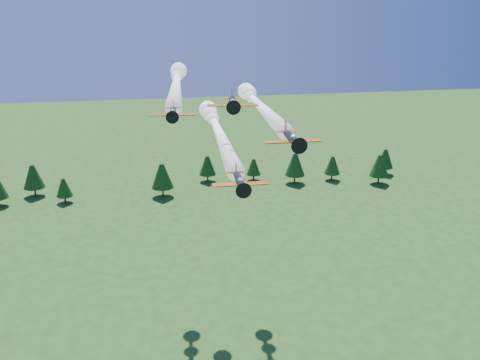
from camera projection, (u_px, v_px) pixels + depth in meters
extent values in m
cylinder|color=black|center=(239.00, 181.00, 69.11)|extent=(1.19, 5.29, 0.97)
cone|color=black|center=(243.00, 189.00, 66.23)|extent=(1.01, 0.92, 0.97)
cone|color=black|center=(243.00, 190.00, 65.69)|extent=(0.45, 0.46, 0.43)
cylinder|color=black|center=(244.00, 191.00, 65.53)|extent=(2.04, 0.12, 2.04)
cube|color=#C55412|center=(240.00, 184.00, 68.84)|extent=(7.24, 1.61, 0.12)
cube|color=#C55412|center=(236.00, 172.00, 72.33)|extent=(2.85, 0.94, 0.07)
cube|color=#C55412|center=(236.00, 167.00, 72.17)|extent=(0.13, 0.93, 1.41)
ellipsoid|color=#88A7D2|center=(240.00, 180.00, 68.16)|extent=(0.75, 1.20, 0.61)
sphere|color=white|center=(214.00, 120.00, 104.07)|extent=(2.30, 2.30, 2.30)
sphere|color=white|center=(212.00, 115.00, 108.50)|extent=(3.00, 3.00, 3.00)
sphere|color=white|center=(210.00, 110.00, 112.93)|extent=(3.70, 3.70, 3.70)
cylinder|color=black|center=(173.00, 112.00, 75.52)|extent=(1.25, 4.73, 0.87)
cone|color=black|center=(172.00, 116.00, 72.95)|extent=(0.93, 0.85, 0.87)
cone|color=black|center=(172.00, 117.00, 72.46)|extent=(0.41, 0.42, 0.38)
cylinder|color=black|center=(172.00, 117.00, 72.32)|extent=(1.82, 0.19, 1.82)
cube|color=#C55412|center=(173.00, 115.00, 75.28)|extent=(6.48, 1.70, 0.10)
cube|color=#C55412|center=(173.00, 108.00, 78.40)|extent=(2.56, 0.94, 0.06)
cube|color=#C55412|center=(173.00, 103.00, 78.26)|extent=(0.15, 0.83, 1.26)
ellipsoid|color=#88A7D2|center=(173.00, 111.00, 74.67)|extent=(0.71, 1.09, 0.54)
sphere|color=white|center=(177.00, 76.00, 111.28)|extent=(2.30, 2.30, 2.30)
sphere|color=white|center=(177.00, 73.00, 115.87)|extent=(3.00, 3.00, 3.00)
sphere|color=white|center=(178.00, 70.00, 120.46)|extent=(3.70, 3.70, 3.70)
cylinder|color=black|center=(292.00, 138.00, 78.72)|extent=(1.33, 6.19, 1.14)
cone|color=black|center=(298.00, 144.00, 75.36)|extent=(1.17, 1.06, 1.14)
cone|color=black|center=(299.00, 146.00, 74.72)|extent=(0.52, 0.53, 0.50)
cylinder|color=black|center=(299.00, 146.00, 74.54)|extent=(2.40, 0.12, 2.40)
cube|color=#C55412|center=(292.00, 141.00, 78.41)|extent=(8.48, 1.80, 0.14)
cube|color=#C55412|center=(285.00, 131.00, 82.50)|extent=(3.34, 1.07, 0.08)
cube|color=#C55412|center=(285.00, 125.00, 82.31)|extent=(0.14, 1.09, 1.65)
ellipsoid|color=#88A7D2|center=(293.00, 137.00, 77.62)|extent=(0.86, 1.39, 0.71)
sphere|color=white|center=(252.00, 97.00, 111.73)|extent=(2.30, 2.30, 2.30)
sphere|color=white|center=(248.00, 94.00, 115.80)|extent=(3.00, 3.00, 3.00)
sphere|color=white|center=(245.00, 90.00, 119.87)|extent=(3.70, 3.70, 3.70)
cylinder|color=black|center=(233.00, 102.00, 84.18)|extent=(1.86, 5.92, 1.08)
cone|color=black|center=(233.00, 107.00, 80.97)|extent=(1.20, 1.11, 1.08)
cone|color=black|center=(233.00, 107.00, 80.35)|extent=(0.54, 0.55, 0.47)
cylinder|color=black|center=(233.00, 108.00, 80.18)|extent=(2.25, 0.35, 2.27)
cube|color=#C55412|center=(233.00, 105.00, 83.89)|extent=(8.11, 2.52, 0.13)
cube|color=#C55412|center=(232.00, 98.00, 87.79)|extent=(3.22, 1.33, 0.08)
cube|color=#C55412|center=(232.00, 93.00, 87.61)|extent=(0.23, 1.03, 1.56)
ellipsoid|color=#88A7D2|center=(233.00, 101.00, 83.12)|extent=(0.94, 1.39, 0.67)
cylinder|color=#382314|center=(163.00, 192.00, 187.03)|extent=(0.60, 0.60, 3.34)
cone|color=#103610|center=(162.00, 176.00, 185.11)|extent=(7.64, 7.64, 8.60)
cylinder|color=#382314|center=(35.00, 192.00, 187.40)|extent=(0.60, 0.60, 3.19)
cone|color=#103610|center=(33.00, 176.00, 185.56)|extent=(7.30, 7.30, 8.21)
cylinder|color=#382314|center=(378.00, 180.00, 200.02)|extent=(0.60, 0.60, 3.14)
cone|color=#103610|center=(380.00, 165.00, 198.22)|extent=(7.17, 7.17, 8.06)
cylinder|color=#382314|center=(332.00, 177.00, 204.08)|extent=(0.60, 0.60, 2.62)
cone|color=#103610|center=(332.00, 165.00, 202.57)|extent=(5.99, 5.99, 6.74)
cylinder|color=#382314|center=(208.00, 178.00, 202.57)|extent=(0.60, 0.60, 2.80)
cone|color=#103610|center=(207.00, 165.00, 200.96)|extent=(6.39, 6.39, 7.19)
cylinder|color=#382314|center=(384.00, 171.00, 210.78)|extent=(0.60, 0.60, 2.86)
cone|color=#103610|center=(385.00, 158.00, 209.14)|extent=(6.55, 6.55, 7.37)
cylinder|color=#382314|center=(65.00, 199.00, 181.53)|extent=(0.60, 0.60, 2.40)
cone|color=#103610|center=(64.00, 187.00, 180.16)|extent=(5.48, 5.48, 6.16)
cylinder|color=#382314|center=(295.00, 179.00, 200.50)|extent=(0.60, 0.60, 3.26)
cone|color=#103610|center=(295.00, 164.00, 198.63)|extent=(7.44, 7.44, 8.37)
cylinder|color=#382314|center=(253.00, 177.00, 203.88)|extent=(0.60, 0.60, 2.37)
cone|color=#103610|center=(254.00, 167.00, 202.52)|extent=(5.42, 5.42, 6.10)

